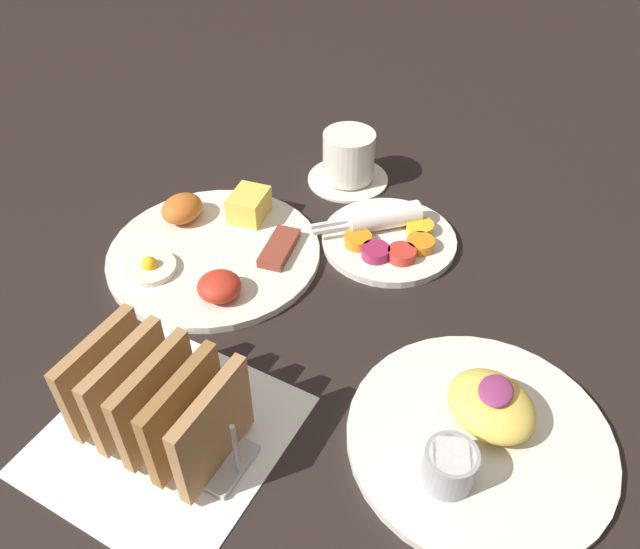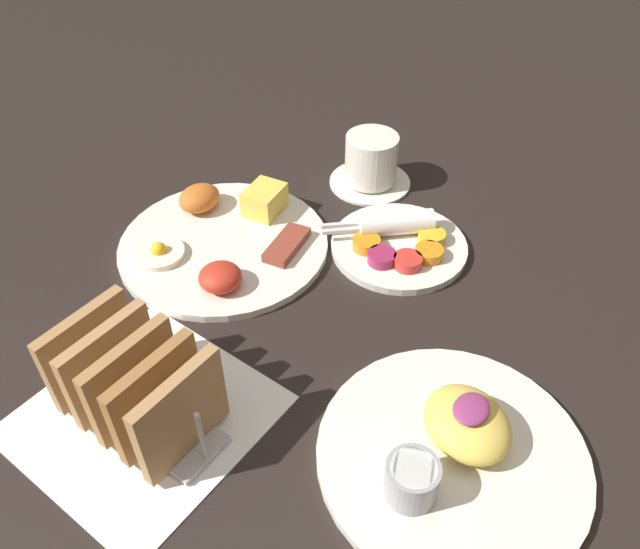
{
  "view_description": "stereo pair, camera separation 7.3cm",
  "coord_description": "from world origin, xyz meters",
  "px_view_note": "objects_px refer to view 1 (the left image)",
  "views": [
    {
      "loc": [
        -0.4,
        -0.2,
        0.52
      ],
      "look_at": [
        0.07,
        0.06,
        0.03
      ],
      "focal_mm": 35.0,
      "sensor_mm": 36.0,
      "label": 1
    },
    {
      "loc": [
        -0.36,
        -0.26,
        0.52
      ],
      "look_at": [
        0.07,
        0.06,
        0.03
      ],
      "focal_mm": 35.0,
      "sensor_mm": 36.0,
      "label": 2
    }
  ],
  "objects_px": {
    "plate_breakfast": "(214,247)",
    "coffee_cup": "(349,160)",
    "plate_foreground": "(480,432)",
    "toast_rack": "(157,403)",
    "plate_condiments": "(389,236)"
  },
  "relations": [
    {
      "from": "plate_breakfast",
      "to": "coffee_cup",
      "type": "distance_m",
      "value": 0.25
    },
    {
      "from": "plate_condiments",
      "to": "plate_foreground",
      "type": "bearing_deg",
      "value": -139.59
    },
    {
      "from": "plate_breakfast",
      "to": "plate_condiments",
      "type": "distance_m",
      "value": 0.23
    },
    {
      "from": "plate_breakfast",
      "to": "plate_condiments",
      "type": "xyz_separation_m",
      "value": [
        0.13,
        -0.19,
        0.0
      ]
    },
    {
      "from": "plate_breakfast",
      "to": "coffee_cup",
      "type": "relative_size",
      "value": 2.27
    },
    {
      "from": "plate_condiments",
      "to": "coffee_cup",
      "type": "relative_size",
      "value": 1.51
    },
    {
      "from": "plate_foreground",
      "to": "coffee_cup",
      "type": "xyz_separation_m",
      "value": [
        0.34,
        0.31,
        0.02
      ]
    },
    {
      "from": "plate_breakfast",
      "to": "coffee_cup",
      "type": "height_order",
      "value": "coffee_cup"
    },
    {
      "from": "plate_foreground",
      "to": "toast_rack",
      "type": "distance_m",
      "value": 0.3
    },
    {
      "from": "plate_breakfast",
      "to": "toast_rack",
      "type": "distance_m",
      "value": 0.28
    },
    {
      "from": "plate_foreground",
      "to": "coffee_cup",
      "type": "bearing_deg",
      "value": 42.61
    },
    {
      "from": "plate_condiments",
      "to": "toast_rack",
      "type": "xyz_separation_m",
      "value": [
        -0.38,
        0.07,
        0.04
      ]
    },
    {
      "from": "plate_foreground",
      "to": "coffee_cup",
      "type": "relative_size",
      "value": 2.13
    },
    {
      "from": "coffee_cup",
      "to": "plate_breakfast",
      "type": "bearing_deg",
      "value": 162.47
    },
    {
      "from": "plate_condiments",
      "to": "toast_rack",
      "type": "relative_size",
      "value": 1.01
    }
  ]
}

